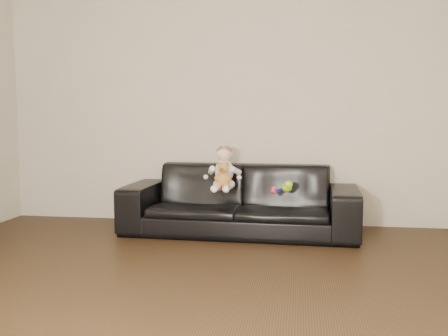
% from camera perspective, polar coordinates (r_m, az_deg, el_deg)
% --- Properties ---
extents(floor, '(5.50, 5.50, 0.00)m').
position_cam_1_polar(floor, '(3.01, -7.06, -16.84)').
color(floor, '#342212').
rests_on(floor, ground).
extents(wall_back, '(5.00, 0.00, 5.00)m').
position_cam_1_polar(wall_back, '(5.48, 0.57, 7.25)').
color(wall_back, beige).
rests_on(wall_back, ground).
extents(sofa, '(2.35, 0.98, 0.68)m').
position_cam_1_polar(sofa, '(5.03, 1.84, -3.61)').
color(sofa, black).
rests_on(sofa, floor).
extents(baby, '(0.30, 0.37, 0.44)m').
position_cam_1_polar(baby, '(4.89, -0.02, -0.32)').
color(baby, '#F4CED0').
rests_on(baby, sofa).
extents(teddy_bear, '(0.15, 0.15, 0.24)m').
position_cam_1_polar(teddy_bear, '(4.75, -0.14, -0.83)').
color(teddy_bear, '#B87934').
rests_on(teddy_bear, sofa).
extents(toy_green, '(0.14, 0.15, 0.09)m').
position_cam_1_polar(toy_green, '(4.83, 7.20, -2.25)').
color(toy_green, '#A1DC19').
rests_on(toy_green, sofa).
extents(toy_rattle, '(0.06, 0.06, 0.06)m').
position_cam_1_polar(toy_rattle, '(4.70, 5.68, -2.61)').
color(toy_rattle, red).
rests_on(toy_rattle, sofa).
extents(toy_blue_disc, '(0.12, 0.12, 0.02)m').
position_cam_1_polar(toy_blue_disc, '(4.87, 5.98, -2.58)').
color(toy_blue_disc, '#1A1CD5').
rests_on(toy_blue_disc, sofa).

